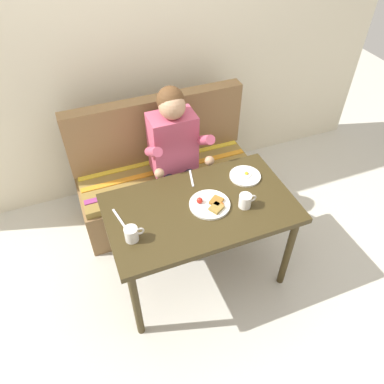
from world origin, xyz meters
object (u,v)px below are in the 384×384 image
object	(u,v)px
plate_breakfast	(211,204)
plate_eggs	(245,176)
coffee_mug_second	(245,200)
fork	(191,178)
person	(176,150)
couch	(166,179)
knife	(120,219)
coffee_mug	(132,234)
table	(200,215)

from	to	relation	value
plate_breakfast	plate_eggs	distance (m)	0.37
coffee_mug_second	fork	bearing A→B (deg)	121.07
person	coffee_mug_second	bearing A→B (deg)	-72.42
couch	coffee_mug_second	world-z (taller)	couch
couch	plate_eggs	size ratio (longest dim) A/B	6.73
plate_breakfast	knife	world-z (taller)	plate_breakfast
plate_eggs	coffee_mug	distance (m)	0.90
table	couch	size ratio (longest dim) A/B	0.83
plate_eggs	knife	world-z (taller)	plate_eggs
plate_breakfast	plate_eggs	size ratio (longest dim) A/B	1.22
couch	person	size ratio (longest dim) A/B	1.19
couch	plate_eggs	bearing A→B (deg)	-57.52
table	knife	world-z (taller)	knife
plate_eggs	person	bearing A→B (deg)	128.33
couch	plate_breakfast	bearing A→B (deg)	-85.60
table	coffee_mug_second	distance (m)	0.31
plate_eggs	knife	distance (m)	0.90
table	person	xyz separation A→B (m)	(0.04, 0.59, 0.09)
person	knife	distance (m)	0.75
person	plate_breakfast	bearing A→B (deg)	-88.41
coffee_mug_second	person	bearing A→B (deg)	107.58
couch	fork	size ratio (longest dim) A/B	8.47
plate_breakfast	coffee_mug_second	xyz separation A→B (m)	(0.20, -0.08, 0.04)
fork	knife	distance (m)	0.58
person	coffee_mug	size ratio (longest dim) A/B	10.27
coffee_mug	fork	distance (m)	0.63
plate_eggs	fork	distance (m)	0.37
coffee_mug	knife	bearing A→B (deg)	101.07
plate_eggs	fork	bearing A→B (deg)	161.49
person	couch	bearing A→B (deg)	103.95
coffee_mug	knife	xyz separation A→B (m)	(-0.03, 0.18, -0.05)
coffee_mug_second	knife	size ratio (longest dim) A/B	0.59
plate_breakfast	person	bearing A→B (deg)	91.59
coffee_mug_second	knife	distance (m)	0.79
coffee_mug	knife	size ratio (longest dim) A/B	0.59
plate_eggs	coffee_mug	size ratio (longest dim) A/B	1.81
table	coffee_mug_second	world-z (taller)	coffee_mug_second
coffee_mug	knife	distance (m)	0.19
couch	coffee_mug	xyz separation A→B (m)	(-0.47, -0.87, 0.45)
coffee_mug_second	fork	size ratio (longest dim) A/B	0.69
person	knife	size ratio (longest dim) A/B	6.06
couch	coffee_mug_second	distance (m)	1.01
table	plate_breakfast	xyz separation A→B (m)	(0.06, -0.02, 0.09)
fork	plate_breakfast	bearing A→B (deg)	-72.67
table	knife	size ratio (longest dim) A/B	6.00
fork	person	bearing A→B (deg)	103.07
person	coffee_mug	world-z (taller)	person
person	plate_breakfast	world-z (taller)	person
person	table	bearing A→B (deg)	-94.21
plate_eggs	fork	xyz separation A→B (m)	(-0.35, 0.12, -0.01)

